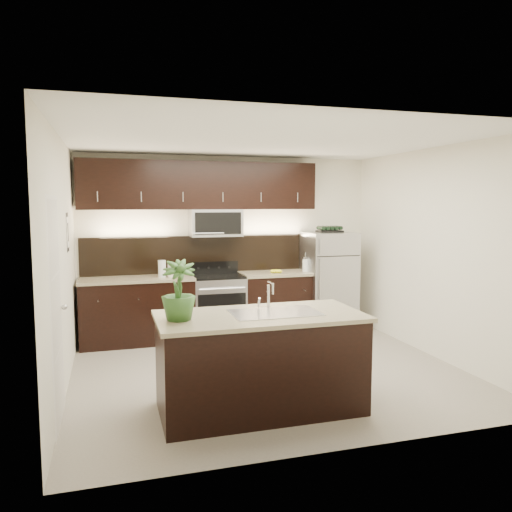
% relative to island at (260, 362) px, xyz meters
% --- Properties ---
extents(ground, '(4.50, 4.50, 0.00)m').
position_rel_island_xyz_m(ground, '(0.41, 1.04, -0.47)').
color(ground, gray).
rests_on(ground, ground).
extents(room_walls, '(4.52, 4.02, 2.71)m').
position_rel_island_xyz_m(room_walls, '(0.30, 1.00, 1.22)').
color(room_walls, silver).
rests_on(room_walls, ground).
extents(counter_run, '(3.51, 0.65, 0.94)m').
position_rel_island_xyz_m(counter_run, '(-0.04, 2.73, -0.00)').
color(counter_run, black).
rests_on(counter_run, ground).
extents(upper_fixtures, '(3.49, 0.40, 1.66)m').
position_rel_island_xyz_m(upper_fixtures, '(-0.02, 2.88, 1.67)').
color(upper_fixtures, black).
rests_on(upper_fixtures, counter_run).
extents(island, '(1.96, 0.96, 0.94)m').
position_rel_island_xyz_m(island, '(0.00, 0.00, 0.00)').
color(island, black).
rests_on(island, ground).
extents(sink_faucet, '(0.84, 0.50, 0.28)m').
position_rel_island_xyz_m(sink_faucet, '(0.15, 0.01, 0.48)').
color(sink_faucet, silver).
rests_on(sink_faucet, island).
extents(refrigerator, '(0.74, 0.67, 1.54)m').
position_rel_island_xyz_m(refrigerator, '(1.94, 2.67, 0.30)').
color(refrigerator, '#B2B2B7').
rests_on(refrigerator, ground).
extents(wine_rack, '(0.38, 0.24, 0.09)m').
position_rel_island_xyz_m(wine_rack, '(1.94, 2.67, 1.11)').
color(wine_rack, black).
rests_on(wine_rack, refrigerator).
extents(plant, '(0.33, 0.33, 0.54)m').
position_rel_island_xyz_m(plant, '(-0.77, -0.03, 0.74)').
color(plant, '#2B5221').
rests_on(plant, island).
extents(canisters, '(0.36, 0.17, 0.24)m').
position_rel_island_xyz_m(canisters, '(-0.56, 2.65, 0.58)').
color(canisters, silver).
rests_on(canisters, counter_run).
extents(french_press, '(0.10, 0.10, 0.29)m').
position_rel_island_xyz_m(french_press, '(1.54, 2.68, 0.58)').
color(french_press, silver).
rests_on(french_press, counter_run).
extents(bananas, '(0.20, 0.17, 0.06)m').
position_rel_island_xyz_m(bananas, '(1.00, 2.65, 0.50)').
color(bananas, yellow).
rests_on(bananas, counter_run).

